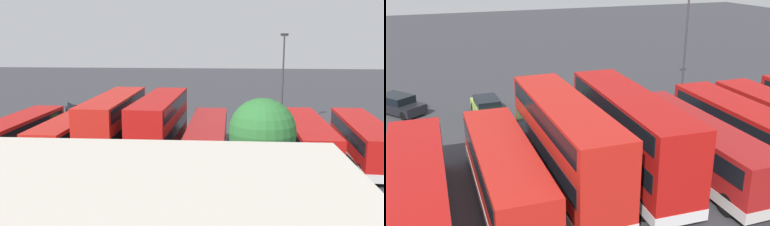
# 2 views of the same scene
# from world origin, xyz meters

# --- Properties ---
(ground_plane) EXTENTS (140.00, 140.00, 0.00)m
(ground_plane) POSITION_xyz_m (0.00, 0.00, 0.00)
(ground_plane) COLOR #38383D
(bus_single_deck_third) EXTENTS (2.90, 11.71, 2.95)m
(bus_single_deck_third) POSITION_xyz_m (-5.65, 11.42, 1.62)
(bus_single_deck_third) COLOR #B71411
(bus_single_deck_third) RESTS_ON ground
(bus_single_deck_fourth) EXTENTS (2.85, 11.49, 2.95)m
(bus_single_deck_fourth) POSITION_xyz_m (-1.58, 12.32, 1.62)
(bus_single_deck_fourth) COLOR #A51919
(bus_single_deck_fourth) RESTS_ON ground
(bus_double_decker_fifth) EXTENTS (3.19, 11.31, 4.55)m
(bus_double_decker_fifth) POSITION_xyz_m (2.02, 11.42, 2.45)
(bus_double_decker_fifth) COLOR #B71411
(bus_double_decker_fifth) RESTS_ON ground
(bus_double_decker_sixth) EXTENTS (2.82, 11.42, 4.55)m
(bus_double_decker_sixth) POSITION_xyz_m (5.56, 11.26, 2.45)
(bus_double_decker_sixth) COLOR red
(bus_double_decker_sixth) RESTS_ON ground
(bus_single_deck_seventh) EXTENTS (2.94, 11.18, 2.95)m
(bus_single_deck_seventh) POSITION_xyz_m (8.78, 11.73, 1.62)
(bus_single_deck_seventh) COLOR red
(bus_single_deck_seventh) RESTS_ON ground
(bus_single_deck_far_end) EXTENTS (3.08, 11.64, 2.95)m
(bus_single_deck_far_end) POSITION_xyz_m (12.75, 12.24, 1.62)
(bus_single_deck_far_end) COLOR #B71411
(bus_single_deck_far_end) RESTS_ON ground
(car_hatchback_silver) EXTENTS (1.86, 4.22, 1.43)m
(car_hatchback_silver) POSITION_xyz_m (7.38, -1.03, 0.70)
(car_hatchback_silver) COLOR #A5D14C
(car_hatchback_silver) RESTS_ON ground
(car_small_green) EXTENTS (4.05, 4.54, 1.43)m
(car_small_green) POSITION_xyz_m (13.57, -4.03, 0.70)
(car_small_green) COLOR black
(car_small_green) RESTS_ON ground
(lamp_post_tall) EXTENTS (0.70, 0.30, 9.18)m
(lamp_post_tall) POSITION_xyz_m (-8.45, 0.80, 5.29)
(lamp_post_tall) COLOR #38383D
(lamp_post_tall) RESTS_ON ground
(waste_bin_yellow) EXTENTS (0.60, 0.60, 0.95)m
(waste_bin_yellow) POSITION_xyz_m (-5.29, -3.51, 0.47)
(waste_bin_yellow) COLOR #333338
(waste_bin_yellow) RESTS_ON ground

